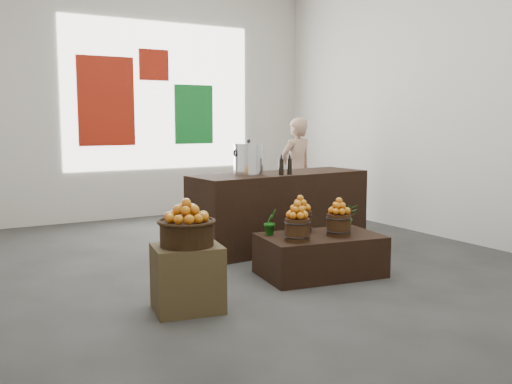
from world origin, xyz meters
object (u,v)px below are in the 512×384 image
wicker_basket (187,234)px  counter (280,210)px  stock_pot_left (249,160)px  shopper (296,170)px  crate (187,278)px  display_table (320,255)px

wicker_basket → counter: counter is taller
wicker_basket → stock_pot_left: bearing=47.1°
counter → shopper: (1.19, 1.40, 0.35)m
counter → wicker_basket: bearing=-144.8°
counter → shopper: 1.87m
crate → wicker_basket: (0.00, 0.00, 0.38)m
counter → stock_pot_left: size_ratio=6.47×
shopper → counter: bearing=40.0°
crate → counter: (1.97, 1.65, 0.19)m
wicker_basket → counter: size_ratio=0.19×
display_table → crate: bearing=-160.1°
counter → crate: bearing=-144.8°
wicker_basket → stock_pot_left: size_ratio=1.25×
crate → counter: 2.57m
stock_pot_left → shopper: shopper is taller
wicker_basket → display_table: size_ratio=0.37×
display_table → stock_pot_left: (-0.14, 1.27, 0.92)m
wicker_basket → counter: (1.97, 1.65, -0.19)m
display_table → counter: bearing=83.9°
counter → shopper: size_ratio=1.41×
crate → stock_pot_left: size_ratio=1.57×
wicker_basket → shopper: (3.16, 3.05, 0.16)m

